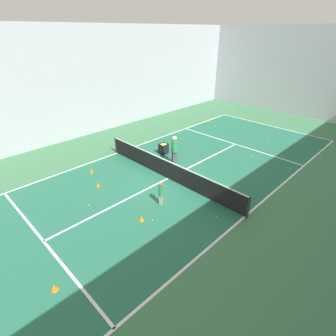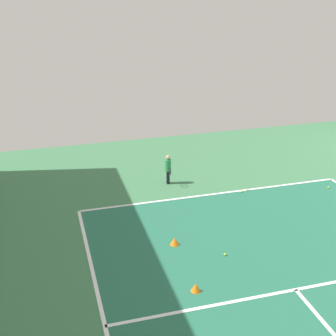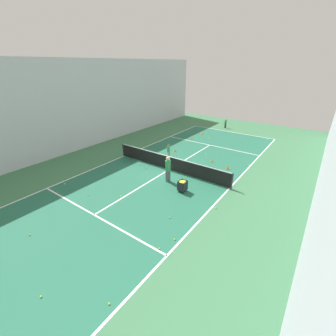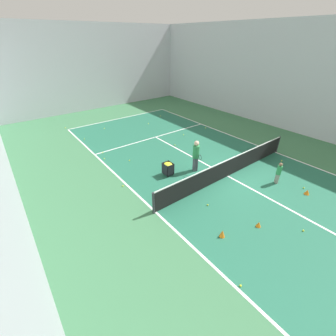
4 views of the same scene
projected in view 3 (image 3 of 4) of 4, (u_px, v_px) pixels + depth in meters
The scene contains 42 objects.
ground_plane at pixel (169, 170), 16.77m from camera, with size 37.62×37.62×0.00m, color #3D754C.
court_playing_area at pixel (169, 170), 16.77m from camera, with size 9.44×24.75×0.00m.
line_baseline_near at pixel (231, 132), 25.87m from camera, with size 9.44×0.10×0.00m, color white.
line_sideline_left at pixel (230, 188), 14.28m from camera, with size 0.10×24.75×0.00m, color white.
line_sideline_right at pixel (125, 156), 19.26m from camera, with size 0.10×24.75×0.00m, color white.
line_service_near at pixel (210, 145), 21.78m from camera, with size 9.44×0.10×0.00m, color white.
line_service_far at pixel (94, 215), 11.77m from camera, with size 9.44×0.10×0.00m, color white.
line_centre_service at pixel (169, 170), 16.77m from camera, with size 0.10×13.61×0.00m, color white.
hall_enclosure_left at pixel (333, 145), 10.28m from camera, with size 0.15×33.92×7.63m.
hall_enclosure_right at pixel (85, 105), 20.03m from camera, with size 0.15×33.92×7.63m.
tennis_net at pixel (169, 163), 16.54m from camera, with size 9.74×0.10×1.08m.
player_near_baseline at pixel (226, 123), 27.26m from camera, with size 0.26×0.57×1.12m.
coach_at_net at pixel (168, 167), 14.70m from camera, with size 0.43×0.72×1.78m.
child_midcourt at pixel (169, 150), 18.67m from camera, with size 0.33×0.33×1.17m.
ball_cart at pixel (183, 184), 13.74m from camera, with size 0.46×0.51×0.73m.
training_cone_0 at pixel (228, 167), 16.78m from camera, with size 0.22×0.22×0.30m, color orange.
training_cone_1 at pixel (192, 138), 23.45m from camera, with size 0.25×0.25×0.22m, color orange.
training_cone_2 at pixel (212, 161), 18.01m from camera, with size 0.20×0.20×0.23m, color orange.
training_cone_3 at pixel (175, 151), 20.08m from camera, with size 0.24×0.24×0.24m, color orange.
training_cone_4 at pixel (202, 133), 24.99m from camera, with size 0.27×0.27×0.22m, color orange.
tennis_ball_0 at pixel (249, 165), 17.48m from camera, with size 0.07×0.07×0.07m, color yellow.
tennis_ball_1 at pixel (169, 218), 11.51m from camera, with size 0.07×0.07×0.07m, color yellow.
tennis_ball_2 at pixel (159, 248), 9.60m from camera, with size 0.07×0.07×0.07m, color yellow.
tennis_ball_4 at pixel (120, 196), 13.37m from camera, with size 0.07×0.07×0.07m, color yellow.
tennis_ball_5 at pixel (208, 173), 16.14m from camera, with size 0.07×0.07×0.07m, color yellow.
tennis_ball_6 at pixel (216, 208), 12.26m from camera, with size 0.07×0.07×0.07m, color yellow.
tennis_ball_7 at pixel (109, 304), 7.40m from camera, with size 0.07×0.07×0.07m, color yellow.
tennis_ball_8 at pixel (175, 239), 10.09m from camera, with size 0.07×0.07×0.07m, color yellow.
tennis_ball_10 at pixel (239, 133), 25.25m from camera, with size 0.07×0.07×0.07m, color yellow.
tennis_ball_11 at pixel (242, 134), 25.15m from camera, with size 0.07×0.07×0.07m, color yellow.
tennis_ball_12 at pixel (140, 165), 17.47m from camera, with size 0.07×0.07×0.07m, color yellow.
tennis_ball_13 at pixel (206, 154), 19.54m from camera, with size 0.07×0.07×0.07m, color yellow.
tennis_ball_14 at pixel (65, 184), 14.73m from camera, with size 0.07×0.07×0.07m, color yellow.
tennis_ball_15 at pixel (267, 140), 23.17m from camera, with size 0.07×0.07×0.07m, color yellow.
tennis_ball_16 at pixel (208, 138), 23.72m from camera, with size 0.07×0.07×0.07m, color yellow.
tennis_ball_18 at pixel (41, 297), 7.61m from camera, with size 0.07×0.07×0.07m, color yellow.
tennis_ball_20 at pixel (170, 152), 20.09m from camera, with size 0.07×0.07×0.07m, color yellow.
tennis_ball_21 at pixel (88, 195), 13.48m from camera, with size 0.07×0.07×0.07m, color yellow.
tennis_ball_22 at pixel (146, 168), 16.93m from camera, with size 0.07×0.07×0.07m, color yellow.
tennis_ball_23 at pixel (30, 235), 10.35m from camera, with size 0.07×0.07×0.07m, color yellow.
tennis_ball_24 at pixel (139, 154), 19.47m from camera, with size 0.07×0.07×0.07m, color yellow.
tennis_ball_25 at pixel (176, 180), 15.23m from camera, with size 0.07×0.07×0.07m, color yellow.
Camera 3 is at (-8.75, 12.35, 7.23)m, focal length 24.00 mm.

